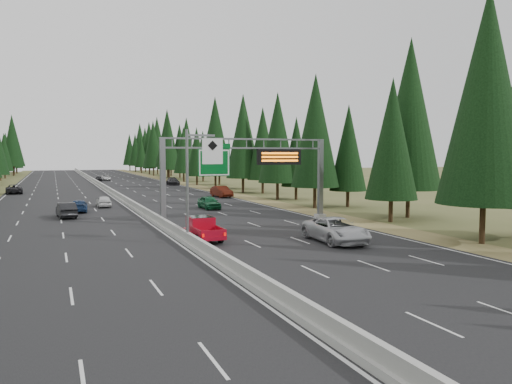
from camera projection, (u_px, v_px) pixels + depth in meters
road at (107, 192)px, 85.62m from camera, size 32.00×260.00×0.08m
shoulder_right at (207, 189)px, 92.33m from camera, size 3.60×260.00×0.06m
median_barrier at (107, 189)px, 85.59m from camera, size 0.70×260.00×0.85m
sign_gantry at (253, 166)px, 46.94m from camera, size 16.75×0.98×7.80m
hov_sign_pole at (196, 178)px, 34.68m from camera, size 2.80×0.50×8.00m
tree_row_right at (237, 138)px, 89.24m from camera, size 11.91×244.30×18.99m
silver_minivan at (336, 230)px, 35.79m from camera, size 3.16×6.41×1.75m
red_pickup at (202, 227)px, 36.83m from camera, size 1.83×5.13×1.67m
car_ahead_green at (209, 202)px, 57.78m from camera, size 1.94×4.48×1.50m
car_ahead_dkred at (221, 191)px, 73.93m from camera, size 2.20×5.13×1.64m
car_ahead_dkgrey at (173, 181)px, 103.72m from camera, size 2.34×5.37×1.54m
car_ahead_white at (105, 178)px, 121.34m from camera, size 2.47×5.01×1.37m
car_ahead_far at (99, 178)px, 118.57m from camera, size 1.68×3.82×1.28m
car_onc_near at (66, 210)px, 49.77m from camera, size 2.02×4.68×1.50m
car_onc_blue at (79, 206)px, 54.58m from camera, size 2.15×4.65×1.32m
car_onc_white at (104, 201)px, 59.85m from camera, size 1.65×4.04×1.37m
car_onc_far at (14, 189)px, 80.37m from camera, size 2.88×5.54×1.49m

